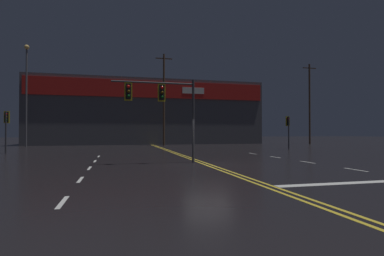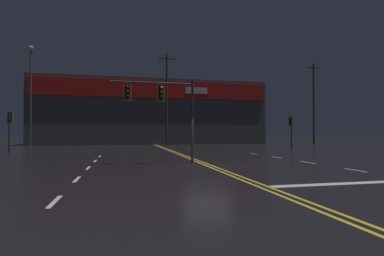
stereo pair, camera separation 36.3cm
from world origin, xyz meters
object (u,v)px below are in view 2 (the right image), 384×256
traffic_signal_median (158,99)px  traffic_signal_corner_northeast (291,125)px  streetlight_far_left (31,84)px  traffic_signal_corner_northwest (10,122)px

traffic_signal_median → traffic_signal_corner_northeast: traffic_signal_median is taller
traffic_signal_corner_northeast → streetlight_far_left: 30.45m
traffic_signal_corner_northwest → traffic_signal_corner_northeast: size_ratio=1.03×
traffic_signal_median → traffic_signal_corner_northeast: (14.67, 10.76, -1.11)m
traffic_signal_corner_northwest → streetlight_far_left: streetlight_far_left is taller
traffic_signal_median → streetlight_far_left: bearing=119.3°
streetlight_far_left → traffic_signal_median: bearing=-60.7°
traffic_signal_corner_northwest → traffic_signal_median: bearing=-44.6°
streetlight_far_left → traffic_signal_corner_northeast: bearing=-23.7°
traffic_signal_corner_northwest → traffic_signal_corner_northeast: bearing=-0.4°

